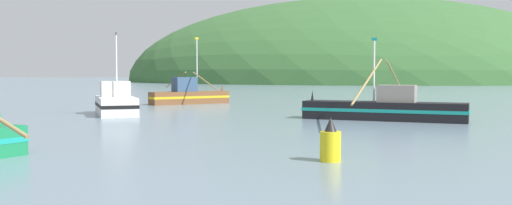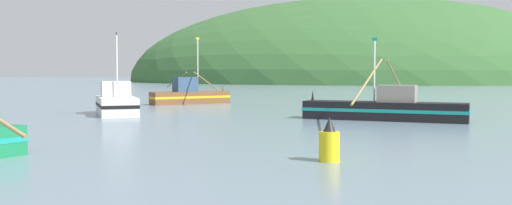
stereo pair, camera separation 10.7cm
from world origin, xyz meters
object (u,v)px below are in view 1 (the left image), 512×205
Objects in this scene: fishing_boat_brown at (189,95)px; channel_buoy at (330,143)px; fishing_boat_white at (116,103)px; fishing_boat_black at (385,109)px.

channel_buoy is at bearing -107.59° from fishing_boat_brown.
fishing_boat_white is at bearing -137.04° from fishing_boat_brown.
fishing_boat_white is 4.28× the size of channel_buoy.
fishing_boat_white is at bearing 7.82° from fishing_boat_black.
fishing_boat_black is at bearing -83.56° from fishing_boat_brown.
fishing_boat_brown is 37.01m from channel_buoy.
channel_buoy is (-1.10, -17.82, -0.12)m from fishing_boat_black.
fishing_boat_black reaches higher than channel_buoy.
fishing_boat_brown reaches higher than fishing_boat_white.
channel_buoy is at bearing 11.27° from fishing_boat_white.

